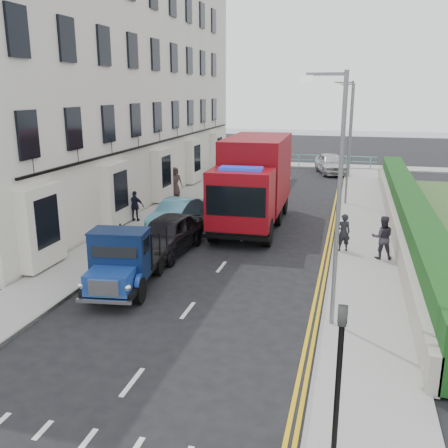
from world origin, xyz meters
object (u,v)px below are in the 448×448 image
pedestrian_east_near (343,232)px  lamp_near (335,188)px  lamp_mid (347,136)px  red_lorry (254,180)px  parked_car_front (167,234)px  lamp_far (350,124)px  bedford_lorry (122,264)px

pedestrian_east_near → lamp_near: bearing=70.0°
lamp_mid → pedestrian_east_near: size_ratio=4.49×
red_lorry → parked_car_front: 5.95m
lamp_far → lamp_near: bearing=-90.0°
lamp_mid → lamp_far: size_ratio=1.00×
lamp_far → parked_car_front: (-6.78, -20.89, -3.21)m
lamp_far → pedestrian_east_near: lamp_far is taller
lamp_far → pedestrian_east_near: 19.42m
lamp_mid → parked_car_front: 13.22m
lamp_near → red_lorry: 11.23m
parked_car_front → pedestrian_east_near: size_ratio=2.96×
bedford_lorry → pedestrian_east_near: size_ratio=3.03×
lamp_near → bedford_lorry: lamp_near is taller
red_lorry → pedestrian_east_near: red_lorry is taller
lamp_near → red_lorry: (-4.21, 10.27, -1.72)m
bedford_lorry → parked_car_front: size_ratio=1.02×
lamp_mid → pedestrian_east_near: bearing=-88.6°
red_lorry → pedestrian_east_near: (4.43, -3.45, -1.38)m
lamp_mid → red_lorry: bearing=-126.3°
lamp_near → pedestrian_east_near: lamp_near is taller
lamp_far → pedestrian_east_near: (0.22, -19.17, -3.10)m
lamp_near → red_lorry: size_ratio=0.85×
pedestrian_east_near → red_lorry: bearing=-56.0°
lamp_far → red_lorry: 16.37m
red_lorry → parked_car_front: (-2.57, -5.16, -1.49)m
red_lorry → pedestrian_east_near: bearing=-39.3°
lamp_far → bedford_lorry: 26.25m
bedford_lorry → red_lorry: size_ratio=0.57×
lamp_far → red_lorry: bearing=-105.0°
red_lorry → lamp_mid: bearing=52.2°
bedford_lorry → pedestrian_east_near: bearing=33.2°
lamp_near → parked_car_front: lamp_near is taller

